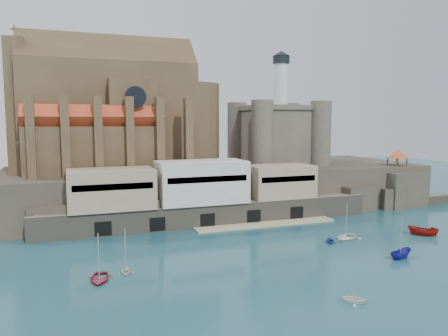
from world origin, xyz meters
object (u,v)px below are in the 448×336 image
castle_keep (277,132)px  church (119,116)px  boat_0 (99,280)px  boat_1 (354,302)px  boat_2 (400,258)px  pavilion (397,155)px

castle_keep → church: bearing=178.9°
castle_keep → boat_0: bearing=-138.0°
church → boat_1: bearing=-72.8°
boat_2 → pavilion: bearing=-56.0°
boat_2 → castle_keep: bearing=-20.0°
boat_0 → boat_1: boat_0 is taller
church → boat_1: 68.64m
castle_keep → boat_2: size_ratio=6.47×
pavilion → boat_0: (-74.35, -28.57, -12.73)m
pavilion → boat_0: 80.66m
church → boat_2: 66.17m
church → castle_keep: size_ratio=1.60×
pavilion → boat_0: bearing=-159.0°
castle_keep → boat_1: castle_keep is taller
castle_keep → boat_0: (-48.43, -43.65, -18.31)m
church → boat_0: size_ratio=9.16×
pavilion → boat_2: (-29.90, -34.91, -12.73)m
church → boat_1: church is taller
castle_keep → pavilion: size_ratio=4.58×
castle_keep → boat_1: bearing=-108.9°
boat_2 → church: bearing=20.1°
boat_0 → boat_1: bearing=-22.5°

